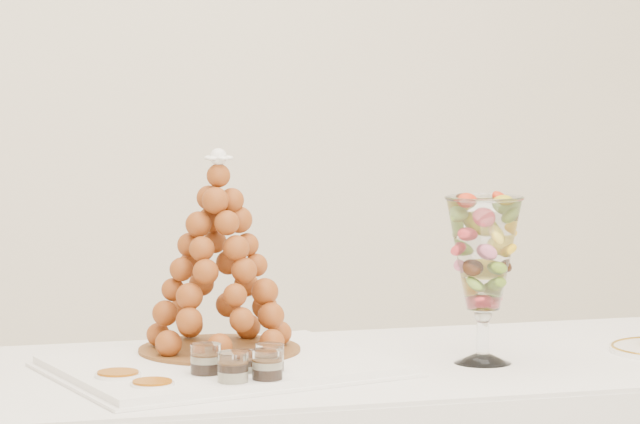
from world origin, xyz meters
name	(u,v)px	position (x,y,z in m)	size (l,w,h in m)	color
lace_tray	(223,366)	(-0.21, 0.13, 0.71)	(0.62, 0.46, 0.02)	white
macaron_vase	(484,256)	(0.31, 0.07, 0.92)	(0.15, 0.15, 0.33)	white
verrine_a	(206,364)	(-0.27, 0.02, 0.74)	(0.06, 0.06, 0.08)	white
verrine_b	(242,367)	(-0.20, 0.01, 0.73)	(0.05, 0.05, 0.06)	white
verrine_c	(270,363)	(-0.15, 0.01, 0.74)	(0.05, 0.05, 0.07)	white
verrine_d	(233,373)	(-0.24, -0.07, 0.74)	(0.06, 0.06, 0.08)	white
verrine_e	(267,370)	(-0.18, -0.06, 0.74)	(0.06, 0.06, 0.08)	white
ramekin_back	(118,381)	(-0.44, 0.04, 0.71)	(0.09, 0.09, 0.03)	white
ramekin_front	(152,389)	(-0.39, -0.05, 0.71)	(0.08, 0.08, 0.03)	white
croquembouche	(219,253)	(-0.20, 0.24, 0.92)	(0.33, 0.33, 0.41)	brown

